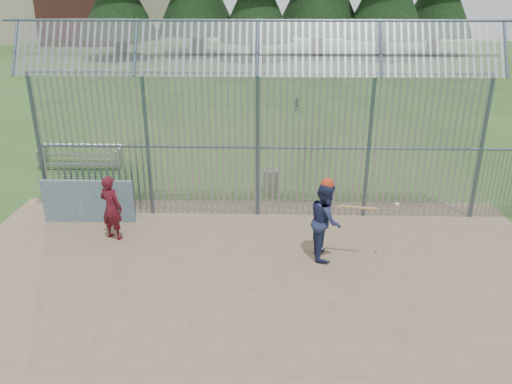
{
  "coord_description": "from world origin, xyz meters",
  "views": [
    {
      "loc": [
        0.32,
        -9.48,
        5.89
      ],
      "look_at": [
        0.0,
        2.0,
        1.3
      ],
      "focal_mm": 35.0,
      "sensor_mm": 36.0,
      "label": 1
    }
  ],
  "objects_px": {
    "batter": "(325,221)",
    "onlooker": "(111,208)",
    "dugout_wall": "(88,201)",
    "bleacher": "(81,156)",
    "trash_can": "(271,181)"
  },
  "relations": [
    {
      "from": "batter",
      "to": "onlooker",
      "type": "relative_size",
      "value": 1.1
    },
    {
      "from": "dugout_wall",
      "to": "batter",
      "type": "relative_size",
      "value": 1.34
    },
    {
      "from": "onlooker",
      "to": "bleacher",
      "type": "distance_m",
      "value": 6.36
    },
    {
      "from": "dugout_wall",
      "to": "onlooker",
      "type": "relative_size",
      "value": 1.48
    },
    {
      "from": "batter",
      "to": "bleacher",
      "type": "bearing_deg",
      "value": 50.22
    },
    {
      "from": "dugout_wall",
      "to": "batter",
      "type": "xyz_separation_m",
      "value": [
        6.25,
        -1.78,
        0.33
      ]
    },
    {
      "from": "trash_can",
      "to": "batter",
      "type": "bearing_deg",
      "value": -73.27
    },
    {
      "from": "batter",
      "to": "trash_can",
      "type": "distance_m",
      "value": 4.38
    },
    {
      "from": "dugout_wall",
      "to": "batter",
      "type": "height_order",
      "value": "batter"
    },
    {
      "from": "batter",
      "to": "trash_can",
      "type": "bearing_deg",
      "value": 15.48
    },
    {
      "from": "onlooker",
      "to": "trash_can",
      "type": "relative_size",
      "value": 2.06
    },
    {
      "from": "bleacher",
      "to": "onlooker",
      "type": "bearing_deg",
      "value": -63.37
    },
    {
      "from": "onlooker",
      "to": "bleacher",
      "type": "height_order",
      "value": "onlooker"
    },
    {
      "from": "onlooker",
      "to": "trash_can",
      "type": "bearing_deg",
      "value": -117.14
    },
    {
      "from": "dugout_wall",
      "to": "onlooker",
      "type": "distance_m",
      "value": 1.38
    }
  ]
}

